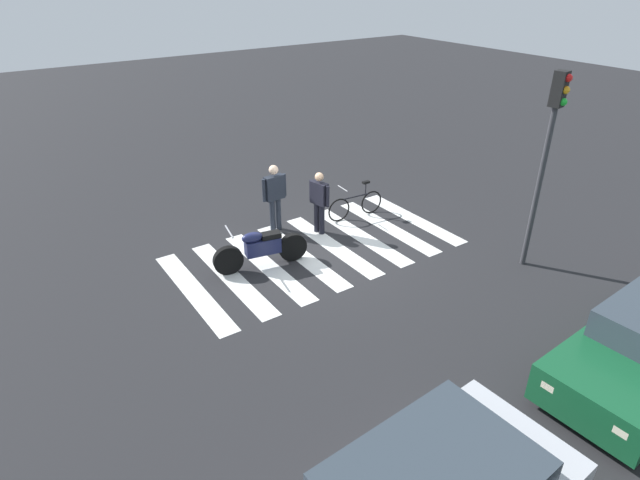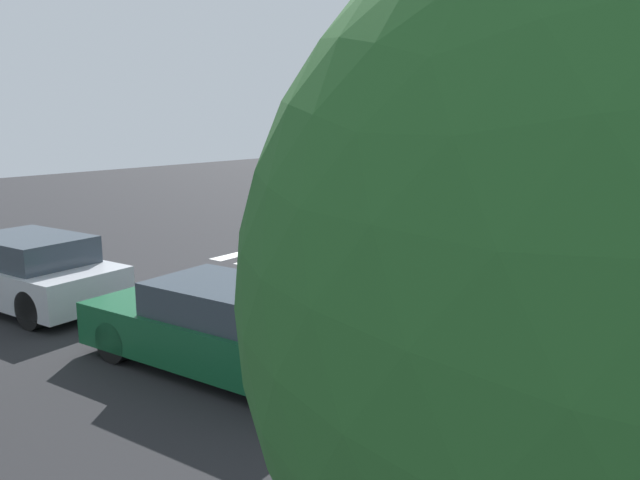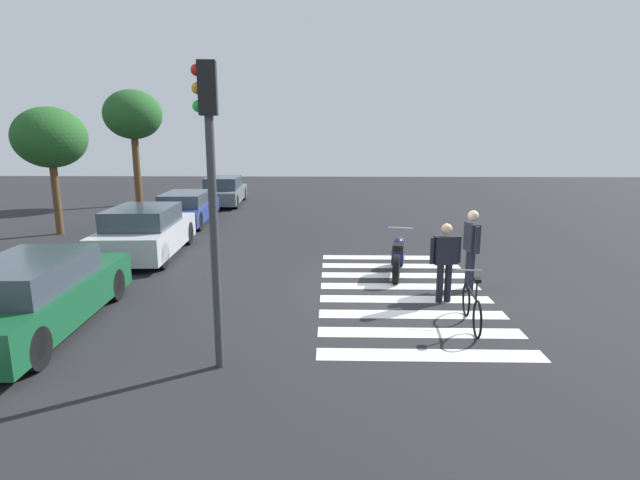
{
  "view_description": "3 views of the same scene",
  "coord_description": "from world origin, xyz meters",
  "views": [
    {
      "loc": [
        6.16,
        9.18,
        6.21
      ],
      "look_at": [
        0.39,
        0.72,
        0.72
      ],
      "focal_mm": 29.36,
      "sensor_mm": 36.0,
      "label": 1
    },
    {
      "loc": [
        -8.65,
        12.84,
        3.68
      ],
      "look_at": [
        0.04,
        1.33,
        0.84
      ],
      "focal_mm": 35.14,
      "sensor_mm": 36.0,
      "label": 2
    },
    {
      "loc": [
        -10.45,
        1.56,
        3.39
      ],
      "look_at": [
        0.01,
        1.8,
        1.16
      ],
      "focal_mm": 28.1,
      "sensor_mm": 36.0,
      "label": 3
    }
  ],
  "objects": [
    {
      "name": "officer_by_motorcycle",
      "position": [
        0.26,
        -1.5,
        1.03
      ],
      "size": [
        0.7,
        0.24,
        1.78
      ],
      "color": "#1E232D",
      "rests_on": "ground_plane"
    },
    {
      "name": "ground_plane",
      "position": [
        0.0,
        0.0,
        0.0
      ],
      "size": [
        60.0,
        60.0,
        0.0
      ],
      "primitive_type": "plane",
      "color": "#232326"
    },
    {
      "name": "traffic_light_pole",
      "position": [
        -3.61,
        3.22,
        2.9
      ],
      "size": [
        0.27,
        0.34,
        4.33
      ],
      "color": "#38383D",
      "rests_on": "ground_plane"
    },
    {
      "name": "street_tree_end",
      "position": [
        13.54,
        10.92,
        4.22
      ],
      "size": [
        2.69,
        2.69,
        5.42
      ],
      "color": "brown",
      "rests_on": "ground_plane"
    },
    {
      "name": "car_grey_coupe",
      "position": [
        13.72,
        6.8,
        0.65
      ],
      "size": [
        4.59,
        1.94,
        1.36
      ],
      "color": "black",
      "rests_on": "ground_plane"
    },
    {
      "name": "car_blue_hatchback",
      "position": [
        8.39,
        7.11,
        0.6
      ],
      "size": [
        4.69,
        1.94,
        1.22
      ],
      "color": "black",
      "rests_on": "ground_plane"
    },
    {
      "name": "police_motorcycle",
      "position": [
        1.46,
        -0.08,
        0.47
      ],
      "size": [
        2.19,
        0.71,
        1.06
      ],
      "color": "black",
      "rests_on": "ground_plane"
    },
    {
      "name": "street_tree_far",
      "position": [
        6.27,
        10.92,
        3.24
      ],
      "size": [
        2.35,
        2.35,
        4.27
      ],
      "color": "brown",
      "rests_on": "ground_plane"
    },
    {
      "name": "leaning_bicycle",
      "position": [
        -1.92,
        -0.95,
        0.37
      ],
      "size": [
        1.7,
        0.46,
        0.99
      ],
      "color": "black",
      "rests_on": "ground_plane"
    },
    {
      "name": "car_silver_sedan",
      "position": [
        3.18,
        6.77,
        0.69
      ],
      "size": [
        4.39,
        2.06,
        1.42
      ],
      "color": "black",
      "rests_on": "ground_plane"
    },
    {
      "name": "car_green_compact",
      "position": [
        -2.29,
        6.69,
        0.64
      ],
      "size": [
        4.7,
        1.93,
        1.33
      ],
      "color": "black",
      "rests_on": "ground_plane"
    },
    {
      "name": "crosswalk_stripes",
      "position": [
        0.0,
        0.0,
        0.0
      ],
      "size": [
        6.75,
        3.57,
        0.01
      ],
      "color": "silver",
      "rests_on": "ground_plane"
    },
    {
      "name": "officer_on_foot",
      "position": [
        -0.59,
        -0.75,
        0.93
      ],
      "size": [
        0.29,
        0.65,
        1.64
      ],
      "color": "black",
      "rests_on": "ground_plane"
    }
  ]
}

